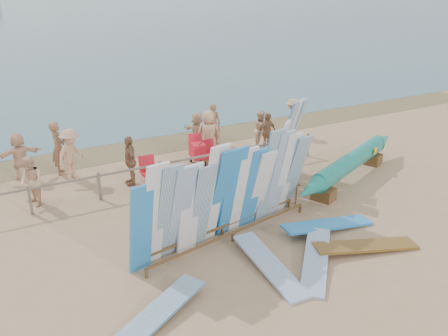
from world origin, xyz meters
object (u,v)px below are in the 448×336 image
flat_board_d (327,230)px  beach_chair_left (149,174)px  beachgoer_1 (58,148)px  flat_board_c (365,250)px  flat_board_e (154,323)px  beachgoer_5 (198,132)px  main_surfboard_rack (227,195)px  beachgoer_2 (31,181)px  flat_board_a (269,270)px  beachgoer_10 (267,132)px  beachgoer_extra_0 (292,118)px  beachgoer_4 (130,160)px  flat_board_b (315,265)px  outrigger_canoe (351,163)px  beachgoer_3 (71,155)px  stroller (197,153)px  beachgoer_11 (19,156)px  beach_chair_right (209,157)px  side_surfboard_rack (285,146)px  beachgoer_6 (209,135)px  beachgoer_7 (213,124)px  vendor_table (283,192)px  beachgoer_8 (261,129)px

flat_board_d → beach_chair_left: beach_chair_left is taller
beachgoer_1 → flat_board_c: bearing=-134.2°
flat_board_e → beachgoer_5: beachgoer_5 is taller
main_surfboard_rack → beachgoer_2: bearing=122.1°
flat_board_a → beachgoer_10: beachgoer_10 is taller
beach_chair_left → beachgoer_extra_0: size_ratio=0.52×
beachgoer_4 → flat_board_b: bearing=24.2°
beach_chair_left → beachgoer_1: beachgoer_1 is taller
flat_board_e → beachgoer_5: size_ratio=1.70×
flat_board_d → beachgoer_4: size_ratio=1.62×
beach_chair_left → beachgoer_extra_0: beachgoer_extra_0 is taller
outrigger_canoe → flat_board_e: size_ratio=2.48×
main_surfboard_rack → beachgoer_1: bearing=103.1°
beach_chair_left → beachgoer_extra_0: bearing=16.8°
beachgoer_10 → beachgoer_3: beachgoer_3 is taller
main_surfboard_rack → stroller: size_ratio=5.12×
main_surfboard_rack → beachgoer_2: main_surfboard_rack is taller
beachgoer_10 → beachgoer_11: bearing=159.7°
beach_chair_left → beachgoer_4: size_ratio=0.51×
main_surfboard_rack → beachgoer_1: (-2.92, 6.71, -0.30)m
flat_board_c → beach_chair_right: size_ratio=3.24×
flat_board_e → stroller: size_ratio=2.49×
side_surfboard_rack → outrigger_canoe: bearing=-62.6°
flat_board_c → beachgoer_6: bearing=20.0°
beachgoer_5 → beachgoer_extra_0: bearing=-120.5°
beachgoer_11 → beachgoer_1: beachgoer_1 is taller
flat_board_a → beachgoer_7: (3.11, 8.77, 0.84)m
vendor_table → stroller: 4.26m
vendor_table → beachgoer_6: (-0.18, 4.52, 0.57)m
beachgoer_7 → beach_chair_right: bearing=99.9°
beachgoer_8 → beachgoer_10: beachgoer_10 is taller
side_surfboard_rack → flat_board_a: side_surfboard_rack is taller
vendor_table → beachgoer_extra_0: size_ratio=0.67×
flat_board_a → beachgoer_4: bearing=104.0°
flat_board_e → stroller: (4.54, 7.37, 0.44)m
flat_board_e → beachgoer_10: bearing=107.2°
side_surfboard_rack → flat_board_e: 7.78m
flat_board_b → flat_board_c: bearing=39.2°
beachgoer_extra_0 → beachgoer_11: beachgoer_extra_0 is taller
flat_board_c → beachgoer_3: (-5.42, 8.09, 0.90)m
beach_chair_right → beachgoer_1: (-5.02, 1.61, 0.69)m
flat_board_b → beachgoer_11: bearing=163.4°
vendor_table → flat_board_c: (0.27, -3.21, -0.36)m
beachgoer_6 → flat_board_b: bearing=116.8°
side_surfboard_rack → stroller: size_ratio=2.69×
flat_board_b → beachgoer_8: beachgoer_8 is taller
beachgoer_11 → beach_chair_left: bearing=142.6°
vendor_table → beachgoer_2: (-6.62, 3.49, 0.41)m
flat_board_e → beachgoer_2: (-1.23, 6.69, 0.77)m
side_surfboard_rack → beachgoer_11: (-7.54, 4.68, -0.51)m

